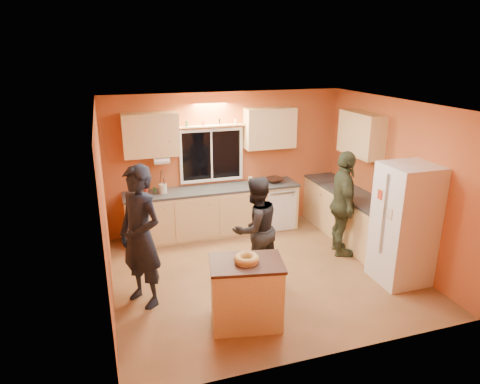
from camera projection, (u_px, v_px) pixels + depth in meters
name	position (u px, v px, depth m)	size (l,w,h in m)	color
ground	(263.00, 273.00, 6.69)	(4.50, 4.50, 0.00)	brown
room_shell	(262.00, 166.00, 6.58)	(4.54, 4.04, 2.61)	#B75F2F
back_counter	(232.00, 209.00, 8.08)	(4.23, 0.62, 0.90)	tan
right_counter	(356.00, 220.00, 7.56)	(0.62, 1.84, 0.90)	tan
refrigerator	(404.00, 224.00, 6.22)	(0.72, 0.70, 1.80)	silver
island	(246.00, 293.00, 5.33)	(1.00, 0.77, 0.87)	tan
bundt_pastry	(246.00, 259.00, 5.18)	(0.31, 0.31, 0.09)	tan
person_left	(140.00, 237.00, 5.63)	(0.71, 0.47, 1.95)	black
person_center	(255.00, 229.00, 6.33)	(0.78, 0.60, 1.60)	black
person_right	(343.00, 204.00, 7.06)	(1.05, 0.44, 1.78)	#2B311F
mixing_bowl	(274.00, 180.00, 8.19)	(0.33, 0.33, 0.08)	black
utensil_crock	(163.00, 189.00, 7.54)	(0.14, 0.14, 0.17)	beige
potted_plant	(387.00, 204.00, 6.65)	(0.24, 0.21, 0.27)	gray
red_box	(339.00, 181.00, 8.14)	(0.16, 0.12, 0.07)	#B5311B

